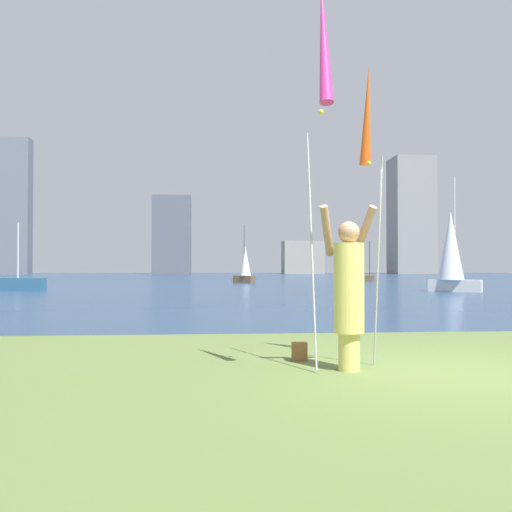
# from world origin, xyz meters

# --- Properties ---
(ground) EXTENTS (120.00, 138.00, 0.12)m
(ground) POSITION_xyz_m (0.00, 50.95, -0.06)
(ground) COLOR #5B7038
(person) EXTENTS (0.75, 0.55, 2.04)m
(person) POSITION_xyz_m (-1.21, 0.16, 1.00)
(person) COLOR #D8CC66
(person) RESTS_ON ground
(kite_flag_left) EXTENTS (0.16, 1.33, 4.63)m
(kite_flag_left) POSITION_xyz_m (-1.64, -0.40, 3.76)
(kite_flag_left) COLOR #B2B2B7
(kite_flag_left) RESTS_ON ground
(kite_flag_right) EXTENTS (0.16, 0.86, 3.97)m
(kite_flag_right) POSITION_xyz_m (-0.79, 0.80, 3.23)
(kite_flag_right) COLOR #B2B2B7
(kite_flag_right) RESTS_ON ground
(bag) EXTENTS (0.20, 0.15, 0.25)m
(bag) POSITION_xyz_m (-1.70, 0.94, 0.12)
(bag) COLOR brown
(bag) RESTS_ON ground
(sailboat_1) EXTENTS (2.51, 1.98, 5.93)m
(sailboat_1) POSITION_xyz_m (9.54, 21.78, 2.10)
(sailboat_1) COLOR silver
(sailboat_1) RESTS_ON ground
(sailboat_6) EXTENTS (1.79, 1.64, 4.69)m
(sailboat_6) POSITION_xyz_m (0.00, 39.16, 1.37)
(sailboat_6) COLOR brown
(sailboat_6) RESTS_ON ground
(sailboat_7) EXTENTS (3.18, 1.47, 3.70)m
(sailboat_7) POSITION_xyz_m (-13.32, 25.52, 0.38)
(sailboat_7) COLOR #2D6084
(sailboat_7) RESTS_ON ground
(sailboat_8) EXTENTS (1.67, 3.13, 3.66)m
(sailboat_8) POSITION_xyz_m (11.79, 44.65, 0.31)
(sailboat_8) COLOR brown
(sailboat_8) RESTS_ON ground
(skyline_tower_0) EXTENTS (5.96, 3.09, 24.82)m
(skyline_tower_0) POSITION_xyz_m (-38.36, 100.78, 12.41)
(skyline_tower_0) COLOR slate
(skyline_tower_0) RESTS_ON ground
(skyline_tower_1) EXTENTS (6.78, 4.19, 13.99)m
(skyline_tower_1) POSITION_xyz_m (-9.47, 96.51, 7.00)
(skyline_tower_1) COLOR #565B66
(skyline_tower_1) RESTS_ON ground
(skyline_tower_2) EXTENTS (7.57, 4.93, 6.22)m
(skyline_tower_2) POSITION_xyz_m (14.95, 101.12, 3.11)
(skyline_tower_2) COLOR gray
(skyline_tower_2) RESTS_ON ground
(skyline_tower_3) EXTENTS (7.53, 6.79, 21.96)m
(skyline_tower_3) POSITION_xyz_m (35.40, 98.87, 10.98)
(skyline_tower_3) COLOR gray
(skyline_tower_3) RESTS_ON ground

